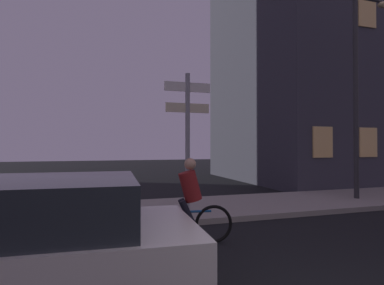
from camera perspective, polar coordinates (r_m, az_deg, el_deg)
The scene contains 5 objects.
sidewalk_kerb at distance 8.73m, azimuth -1.94°, elevation -12.37°, with size 40.00×3.05×0.14m, color gray.
signpost at distance 7.83m, azimuth -0.83°, elevation 2.09°, with size 1.22×0.12×3.57m.
street_lamp at distance 11.69m, azimuth 28.86°, elevation 10.46°, with size 1.51×0.28×6.78m.
cyclist at distance 5.80m, azimuth -0.83°, elevation -11.46°, with size 1.81×0.38×1.61m.
building_right_block at distance 20.29m, azimuth 24.30°, elevation 17.52°, with size 11.25×9.25×16.35m.
Camera 1 is at (-2.29, -1.74, 1.82)m, focal length 28.59 mm.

